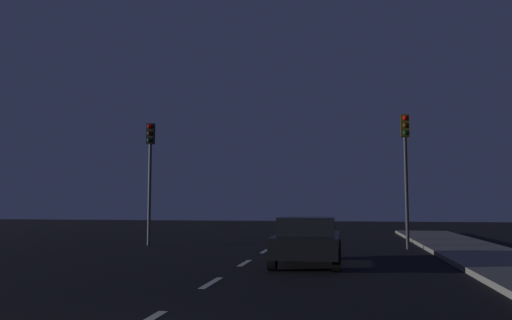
% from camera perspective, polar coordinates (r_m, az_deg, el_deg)
% --- Properties ---
extents(ground_plane, '(80.00, 80.00, 0.00)m').
position_cam_1_polar(ground_plane, '(12.06, -4.38, -13.49)').
color(ground_plane, black).
extents(lane_stripe_third, '(0.16, 1.60, 0.01)m').
position_cam_1_polar(lane_stripe_third, '(11.49, -5.16, -13.89)').
color(lane_stripe_third, silver).
rests_on(lane_stripe_third, ground_plane).
extents(lane_stripe_fourth, '(0.16, 1.60, 0.01)m').
position_cam_1_polar(lane_stripe_fourth, '(15.16, -1.29, -11.76)').
color(lane_stripe_fourth, silver).
rests_on(lane_stripe_fourth, ground_plane).
extents(lane_stripe_fifth, '(0.16, 1.60, 0.01)m').
position_cam_1_polar(lane_stripe_fifth, '(18.88, 1.03, -10.44)').
color(lane_stripe_fifth, silver).
rests_on(lane_stripe_fifth, ground_plane).
extents(lane_stripe_sixth, '(0.16, 1.60, 0.01)m').
position_cam_1_polar(lane_stripe_sixth, '(22.62, 2.58, -9.54)').
color(lane_stripe_sixth, silver).
rests_on(lane_stripe_sixth, ground_plane).
extents(traffic_signal_left, '(0.32, 0.38, 5.27)m').
position_cam_1_polar(traffic_signal_left, '(22.00, -12.11, 0.01)').
color(traffic_signal_left, '#4C4C51').
rests_on(traffic_signal_left, ground_plane).
extents(traffic_signal_right, '(0.32, 0.38, 5.33)m').
position_cam_1_polar(traffic_signal_right, '(20.52, 16.83, 0.57)').
color(traffic_signal_right, '#2D2D30').
rests_on(traffic_signal_right, ground_plane).
extents(car_stopped_ahead, '(1.92, 4.06, 1.39)m').
position_cam_1_polar(car_stopped_ahead, '(14.72, 5.96, -9.14)').
color(car_stopped_ahead, black).
rests_on(car_stopped_ahead, ground_plane).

